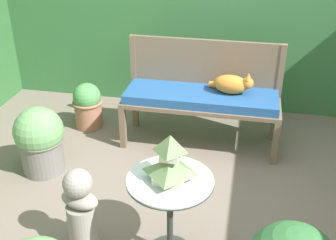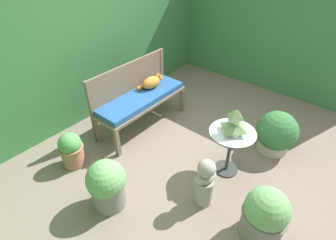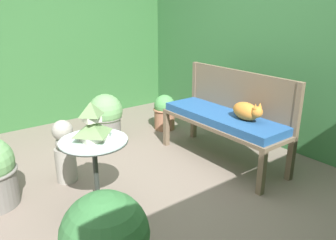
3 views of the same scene
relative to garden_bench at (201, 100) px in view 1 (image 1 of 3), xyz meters
name	(u,v)px [view 1 (image 1 of 3)]	position (x,y,z in m)	size (l,w,h in m)	color
ground	(181,206)	(-0.01, -1.05, -0.49)	(30.00, 30.00, 0.00)	#75665B
foliage_hedge_back	(218,0)	(-0.01, 1.38, 0.69)	(6.40, 0.96, 2.37)	#38703D
garden_bench	(201,100)	(0.00, 0.00, 0.00)	(1.56, 0.53, 0.58)	brown
bench_backrest	(205,67)	(0.00, 0.25, 0.25)	(1.56, 0.06, 1.04)	brown
cat	(232,84)	(0.29, 0.05, 0.18)	(0.44, 0.25, 0.22)	orange
patio_table	(170,197)	(0.00, -1.57, 0.02)	(0.58, 0.58, 0.65)	#2D332D
pagoda_birdhouse	(170,161)	(0.00, -1.57, 0.30)	(0.27, 0.27, 0.33)	silver
garden_bust	(81,209)	(-0.64, -1.62, -0.16)	(0.32, 0.24, 0.66)	gray
potted_plant_table_far	(40,140)	(-1.37, -0.78, -0.16)	(0.45, 0.45, 0.64)	slate
potted_plant_hedge_corner	(88,105)	(-1.26, 0.11, -0.23)	(0.33, 0.33, 0.51)	#9E664C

